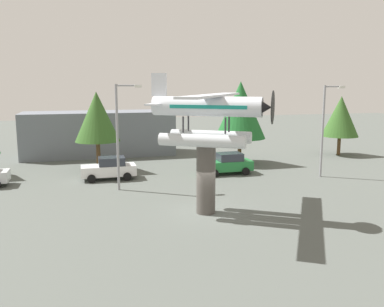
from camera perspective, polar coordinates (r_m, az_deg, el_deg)
The scene contains 11 objects.
ground_plane at distance 23.88m, azimuth 1.94°, elevation -8.30°, with size 140.00×140.00×0.00m, color #515651.
display_pedestal at distance 23.34m, azimuth 1.97°, elevation -3.61°, with size 1.10×1.10×4.01m, color #4C4742.
floatplane_monument at distance 22.75m, azimuth 2.34°, elevation 5.42°, with size 7.00×9.41×4.00m.
car_mid_white at distance 32.55m, azimuth -11.53°, elevation -2.04°, with size 4.20×2.02×1.76m.
car_far_green at distance 33.94m, azimuth 4.97°, elevation -1.41°, with size 4.20×2.02×1.76m.
streetlight_primary at distance 28.60m, azimuth -10.05°, elevation 3.42°, with size 1.84×0.28×7.41m.
streetlight_secondary at distance 34.06m, azimuth 18.21°, elevation 3.98°, with size 1.84×0.28×7.32m.
storefront_building at distance 44.00m, azimuth -12.91°, elevation 2.77°, with size 15.42×5.33×4.58m, color slate.
tree_east at distance 35.63m, azimuth -13.20°, elevation 5.04°, with size 3.82×3.82×6.80m.
tree_center_back at distance 38.14m, azimuth 6.80°, elevation 6.08°, with size 4.73×4.73×7.68m.
tree_far_east at distance 45.41m, azimuth 20.14°, elevation 4.91°, with size 3.79×3.79×6.21m.
Camera 1 is at (-6.83, -21.67, 7.33)m, focal length 37.99 mm.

